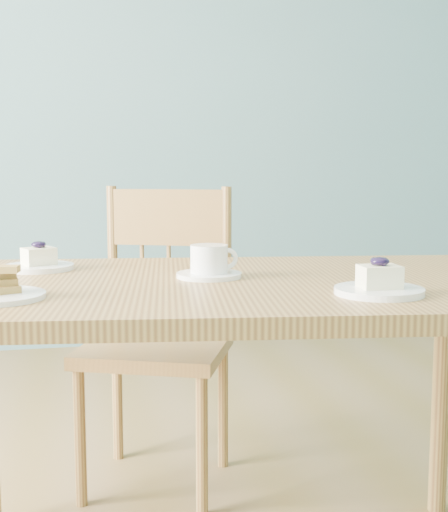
% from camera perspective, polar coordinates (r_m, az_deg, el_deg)
% --- Properties ---
extents(dining_table, '(1.50, 0.98, 0.76)m').
position_cam_1_polar(dining_table, '(1.64, 0.56, -4.53)').
color(dining_table, '#A27A3D').
rests_on(dining_table, ground).
extents(dining_chair, '(0.56, 0.54, 0.95)m').
position_cam_1_polar(dining_chair, '(2.29, -5.26, -6.19)').
color(dining_chair, '#A27A3D').
rests_on(dining_chair, ground).
extents(cheesecake_plate_near, '(0.18, 0.18, 0.08)m').
position_cam_1_polar(cheesecake_plate_near, '(1.48, 12.31, -2.27)').
color(cheesecake_plate_near, white).
rests_on(cheesecake_plate_near, dining_table).
extents(cheesecake_plate_far, '(0.17, 0.17, 0.07)m').
position_cam_1_polar(cheesecake_plate_far, '(1.84, -14.57, -0.50)').
color(cheesecake_plate_far, white).
rests_on(cheesecake_plate_far, dining_table).
extents(coffee_cup, '(0.15, 0.15, 0.08)m').
position_cam_1_polar(coffee_cup, '(1.66, -1.16, -0.62)').
color(coffee_cup, white).
rests_on(coffee_cup, dining_table).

